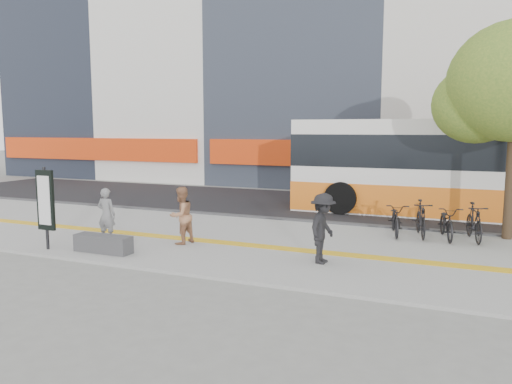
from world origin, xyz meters
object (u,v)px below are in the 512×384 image
at_px(bench, 103,244).
at_px(signboard, 45,201).
at_px(bus, 476,171).
at_px(pedestrian_dark, 323,228).
at_px(seated_woman, 106,214).
at_px(pedestrian_tan, 181,215).

distance_m(bench, signboard, 1.94).
bearing_deg(bus, pedestrian_dark, -112.07).
relative_size(seated_woman, pedestrian_dark, 0.91).
height_order(pedestrian_tan, pedestrian_dark, pedestrian_dark).
bearing_deg(bench, signboard, -169.19).
relative_size(seated_woman, pedestrian_tan, 0.95).
xyz_separation_m(bus, seated_woman, (-9.77, -8.58, -0.89)).
distance_m(bench, pedestrian_dark, 5.70).
bearing_deg(pedestrian_tan, pedestrian_dark, 98.69).
relative_size(signboard, pedestrian_tan, 1.37).
bearing_deg(bench, pedestrian_dark, 12.40).
height_order(bench, signboard, signboard).
relative_size(signboard, seated_woman, 1.44).
height_order(signboard, seated_woman, signboard).
bearing_deg(signboard, seated_woman, 60.73).
bearing_deg(pedestrian_dark, bus, -17.45).
relative_size(signboard, bus, 0.16).
relative_size(bench, pedestrian_tan, 1.00).
bearing_deg(signboard, pedestrian_dark, 12.05).
height_order(seated_woman, pedestrian_dark, pedestrian_dark).
xyz_separation_m(bench, seated_woman, (-0.80, 1.12, 0.54)).
height_order(signboard, pedestrian_tan, signboard).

